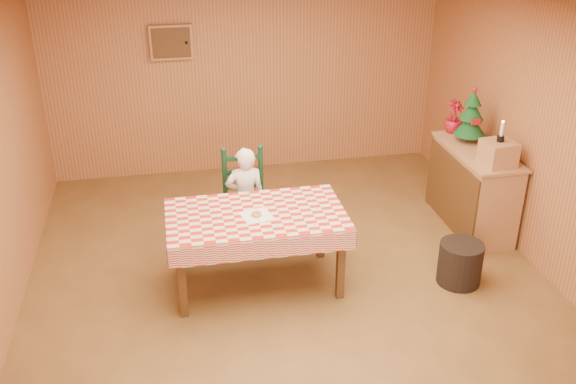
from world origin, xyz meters
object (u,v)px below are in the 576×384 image
object	(u,v)px
christmas_tree	(471,117)
crate	(498,153)
storage_bin	(460,263)
shelf_unit	(472,189)
dining_table	(256,221)
ladder_chair	(245,201)
seated_child	(246,199)

from	to	relation	value
christmas_tree	crate	bearing A→B (deg)	-90.00
christmas_tree	storage_bin	distance (m)	1.72
shelf_unit	crate	size ratio (longest dim) A/B	4.13
dining_table	crate	xyz separation A→B (m)	(2.51, 0.27, 0.37)
dining_table	christmas_tree	size ratio (longest dim) A/B	2.67
crate	ladder_chair	bearing A→B (deg)	168.31
storage_bin	ladder_chair	bearing A→B (deg)	149.33
seated_child	storage_bin	xyz separation A→B (m)	(1.92, -1.08, -0.35)
seated_child	crate	xyz separation A→B (m)	(2.51, -0.46, 0.49)
ladder_chair	storage_bin	world-z (taller)	ladder_chair
dining_table	crate	bearing A→B (deg)	6.08
christmas_tree	dining_table	bearing A→B (deg)	-159.93
dining_table	seated_child	size ratio (longest dim) A/B	1.47
seated_child	christmas_tree	bearing A→B (deg)	-175.74
seated_child	crate	distance (m)	2.60
crate	christmas_tree	xyz separation A→B (m)	(-0.00, 0.65, 0.16)
christmas_tree	seated_child	bearing A→B (deg)	-175.74
crate	storage_bin	size ratio (longest dim) A/B	0.71
crate	seated_child	bearing A→B (deg)	169.56
dining_table	ladder_chair	size ratio (longest dim) A/B	1.53
ladder_chair	shelf_unit	distance (m)	2.51
shelf_unit	christmas_tree	distance (m)	0.79
shelf_unit	ladder_chair	bearing A→B (deg)	177.27
seated_child	christmas_tree	size ratio (longest dim) A/B	1.81
dining_table	shelf_unit	size ratio (longest dim) A/B	1.34
dining_table	storage_bin	size ratio (longest dim) A/B	3.94
seated_child	crate	world-z (taller)	crate
seated_child	crate	bearing A→B (deg)	169.56
seated_child	storage_bin	world-z (taller)	seated_child
shelf_unit	storage_bin	world-z (taller)	shelf_unit
dining_table	ladder_chair	xyz separation A→B (m)	(-0.00, 0.79, -0.18)
ladder_chair	christmas_tree	world-z (taller)	christmas_tree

